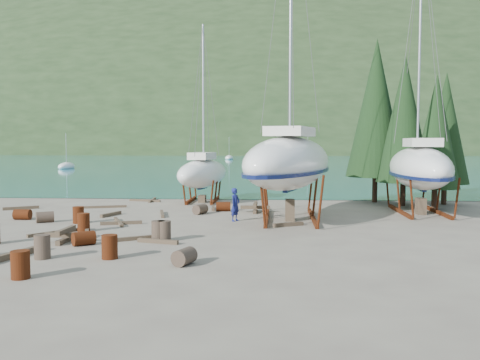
# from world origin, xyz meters

# --- Properties ---
(ground) EXTENTS (600.00, 600.00, 0.00)m
(ground) POSITION_xyz_m (0.00, 0.00, 0.00)
(ground) COLOR #675C51
(ground) RESTS_ON ground
(bay_water) EXTENTS (700.00, 700.00, 0.00)m
(bay_water) POSITION_xyz_m (0.00, 315.00, 0.01)
(bay_water) COLOR #19787F
(bay_water) RESTS_ON ground
(far_hill) EXTENTS (800.00, 360.00, 110.00)m
(far_hill) POSITION_xyz_m (0.00, 320.00, 0.00)
(far_hill) COLOR #1E3018
(far_hill) RESTS_ON ground
(far_house_left) EXTENTS (6.60, 5.60, 5.60)m
(far_house_left) POSITION_xyz_m (-60.00, 190.00, 2.92)
(far_house_left) COLOR beige
(far_house_left) RESTS_ON ground
(far_house_center) EXTENTS (6.60, 5.60, 5.60)m
(far_house_center) POSITION_xyz_m (-20.00, 190.00, 2.92)
(far_house_center) COLOR beige
(far_house_center) RESTS_ON ground
(far_house_right) EXTENTS (6.60, 5.60, 5.60)m
(far_house_right) POSITION_xyz_m (30.00, 190.00, 2.92)
(far_house_right) COLOR beige
(far_house_right) RESTS_ON ground
(cypress_near_right) EXTENTS (3.60, 3.60, 10.00)m
(cypress_near_right) POSITION_xyz_m (12.50, 12.00, 5.79)
(cypress_near_right) COLOR black
(cypress_near_right) RESTS_ON ground
(cypress_mid_right) EXTENTS (3.06, 3.06, 8.50)m
(cypress_mid_right) POSITION_xyz_m (14.00, 10.00, 4.92)
(cypress_mid_right) COLOR black
(cypress_mid_right) RESTS_ON ground
(cypress_back_left) EXTENTS (4.14, 4.14, 11.50)m
(cypress_back_left) POSITION_xyz_m (11.00, 14.00, 6.66)
(cypress_back_left) COLOR black
(cypress_back_left) RESTS_ON ground
(cypress_far_right) EXTENTS (3.24, 3.24, 9.00)m
(cypress_far_right) POSITION_xyz_m (15.50, 13.00, 5.21)
(cypress_far_right) COLOR black
(cypress_far_right) RESTS_ON ground
(moored_boat_left) EXTENTS (2.00, 5.00, 6.05)m
(moored_boat_left) POSITION_xyz_m (-30.00, 60.00, 0.39)
(moored_boat_left) COLOR white
(moored_boat_left) RESTS_ON ground
(moored_boat_mid) EXTENTS (2.00, 5.00, 6.05)m
(moored_boat_mid) POSITION_xyz_m (10.00, 80.00, 0.39)
(moored_boat_mid) COLOR white
(moored_boat_mid) RESTS_ON ground
(moored_boat_far) EXTENTS (2.00, 5.00, 6.05)m
(moored_boat_far) POSITION_xyz_m (-8.00, 110.00, 0.39)
(moored_boat_far) COLOR white
(moored_boat_far) RESTS_ON ground
(large_sailboat_near) EXTENTS (6.81, 12.99, 19.64)m
(large_sailboat_near) POSITION_xyz_m (4.77, 5.16, 3.16)
(large_sailboat_near) COLOR white
(large_sailboat_near) RESTS_ON ground
(large_sailboat_far) EXTENTS (3.82, 10.89, 16.94)m
(large_sailboat_far) POSITION_xyz_m (12.56, 8.23, 2.77)
(large_sailboat_far) COLOR white
(large_sailboat_far) RESTS_ON ground
(small_sailboat_shore) EXTENTS (3.98, 8.22, 12.60)m
(small_sailboat_shore) POSITION_xyz_m (-1.23, 13.47, 2.07)
(small_sailboat_shore) COLOR white
(small_sailboat_shore) RESTS_ON ground
(worker) EXTENTS (0.70, 0.78, 1.79)m
(worker) POSITION_xyz_m (1.82, 4.19, 0.90)
(worker) COLOR navy
(worker) RESTS_ON ground
(drum_1) EXTENTS (0.84, 1.02, 0.58)m
(drum_1) POSITION_xyz_m (0.87, -6.27, 0.29)
(drum_1) COLOR #2D2823
(drum_1) RESTS_ON ground
(drum_2) EXTENTS (0.88, 0.58, 0.58)m
(drum_2) POSITION_xyz_m (-9.89, 3.90, 0.29)
(drum_2) COLOR #5C270F
(drum_2) RESTS_ON ground
(drum_3) EXTENTS (0.58, 0.58, 0.88)m
(drum_3) POSITION_xyz_m (-3.90, -8.47, 0.44)
(drum_3) COLOR #5C270F
(drum_3) RESTS_ON ground
(drum_4) EXTENTS (0.95, 0.69, 0.58)m
(drum_4) POSITION_xyz_m (0.76, 8.29, 0.29)
(drum_4) COLOR #5C270F
(drum_4) RESTS_ON ground
(drum_5) EXTENTS (0.58, 0.58, 0.88)m
(drum_5) POSITION_xyz_m (-1.02, -1.90, 0.44)
(drum_5) COLOR #2D2823
(drum_5) RESTS_ON ground
(drum_8) EXTENTS (0.58, 0.58, 0.88)m
(drum_8) POSITION_xyz_m (-6.34, 2.84, 0.44)
(drum_8) COLOR #5C270F
(drum_8) RESTS_ON ground
(drum_10) EXTENTS (0.58, 0.58, 0.88)m
(drum_10) POSITION_xyz_m (-2.02, -5.47, 0.44)
(drum_10) COLOR #5C270F
(drum_10) RESTS_ON ground
(drum_11) EXTENTS (0.91, 1.05, 0.58)m
(drum_11) POSITION_xyz_m (-0.47, 6.87, 0.29)
(drum_11) COLOR #2D2823
(drum_11) RESTS_ON ground
(drum_12) EXTENTS (1.05, 1.00, 0.58)m
(drum_12) POSITION_xyz_m (-3.88, -3.04, 0.29)
(drum_12) COLOR #5C270F
(drum_12) RESTS_ON ground
(drum_14) EXTENTS (0.58, 0.58, 0.88)m
(drum_14) POSITION_xyz_m (-5.13, 0.32, 0.44)
(drum_14) COLOR #5C270F
(drum_14) RESTS_ON ground
(drum_15) EXTENTS (1.05, 0.95, 0.58)m
(drum_15) POSITION_xyz_m (-8.23, 3.01, 0.29)
(drum_15) COLOR #2D2823
(drum_15) RESTS_ON ground
(drum_16) EXTENTS (0.58, 0.58, 0.88)m
(drum_16) POSITION_xyz_m (-4.47, -5.64, 0.44)
(drum_16) COLOR #2D2823
(drum_16) RESTS_ON ground
(drum_17) EXTENTS (0.58, 0.58, 0.88)m
(drum_17) POSITION_xyz_m (-0.77, -1.89, 0.44)
(drum_17) COLOR #2D2823
(drum_17) RESTS_ON ground
(timber_0) EXTENTS (0.27, 2.49, 0.14)m
(timber_0) POSITION_xyz_m (-4.97, 13.71, 0.07)
(timber_0) COLOR brown
(timber_0) RESTS_ON ground
(timber_1) EXTENTS (1.58, 1.03, 0.19)m
(timber_1) POSITION_xyz_m (4.64, 2.56, 0.10)
(timber_1) COLOR brown
(timber_1) RESTS_ON ground
(timber_2) EXTENTS (1.92, 1.31, 0.19)m
(timber_2) POSITION_xyz_m (-12.15, 8.30, 0.09)
(timber_2) COLOR brown
(timber_2) RESTS_ON ground
(timber_3) EXTENTS (1.67, 2.09, 0.15)m
(timber_3) POSITION_xyz_m (-6.25, -0.53, 0.07)
(timber_3) COLOR brown
(timber_3) RESTS_ON ground
(timber_4) EXTENTS (2.08, 0.80, 0.17)m
(timber_4) POSITION_xyz_m (-3.98, 2.59, 0.09)
(timber_4) COLOR brown
(timber_4) RESTS_ON ground
(timber_5) EXTENTS (2.15, 1.45, 0.16)m
(timber_5) POSITION_xyz_m (-2.09, -1.75, 0.08)
(timber_5) COLOR brown
(timber_5) RESTS_ON ground
(timber_6) EXTENTS (0.42, 1.85, 0.19)m
(timber_6) POSITION_xyz_m (0.02, 9.18, 0.10)
(timber_6) COLOR brown
(timber_6) RESTS_ON ground
(timber_7) EXTENTS (1.85, 0.67, 0.17)m
(timber_7) POSITION_xyz_m (-0.93, -2.39, 0.09)
(timber_7) COLOR brown
(timber_7) RESTS_ON ground
(timber_8) EXTENTS (0.77, 1.77, 0.19)m
(timber_8) POSITION_xyz_m (-5.52, 5.73, 0.09)
(timber_8) COLOR brown
(timber_8) RESTS_ON ground
(timber_9) EXTENTS (2.42, 0.81, 0.15)m
(timber_9) POSITION_xyz_m (-5.42, 13.32, 0.08)
(timber_9) COLOR brown
(timber_9) RESTS_ON ground
(timber_10) EXTENTS (0.77, 2.47, 0.16)m
(timber_10) POSITION_xyz_m (-2.63, 6.26, 0.08)
(timber_10) COLOR brown
(timber_10) RESTS_ON ground
(timber_11) EXTENTS (1.29, 2.66, 0.15)m
(timber_11) POSITION_xyz_m (-4.23, 2.96, 0.08)
(timber_11) COLOR brown
(timber_11) RESTS_ON ground
(timber_12) EXTENTS (0.98, 2.27, 0.17)m
(timber_12) POSITION_xyz_m (-4.82, -0.11, 0.08)
(timber_12) COLOR brown
(timber_12) RESTS_ON ground
(timber_15) EXTENTS (2.75, 1.03, 0.15)m
(timber_15) POSITION_xyz_m (-7.12, 9.42, 0.07)
(timber_15) COLOR brown
(timber_15) RESTS_ON ground
(timber_16) EXTENTS (1.02, 3.01, 0.23)m
(timber_16) POSITION_xyz_m (-5.58, -5.58, 0.11)
(timber_16) COLOR brown
(timber_16) RESTS_ON ground
(timber_17) EXTENTS (1.10, 2.49, 0.16)m
(timber_17) POSITION_xyz_m (-10.70, 5.66, 0.08)
(timber_17) COLOR brown
(timber_17) RESTS_ON ground
(timber_pile_fore) EXTENTS (1.80, 1.80, 0.60)m
(timber_pile_fore) POSITION_xyz_m (-4.90, -2.38, 0.30)
(timber_pile_fore) COLOR brown
(timber_pile_fore) RESTS_ON ground
(timber_pile_aft) EXTENTS (1.80, 1.80, 0.60)m
(timber_pile_aft) POSITION_xyz_m (2.75, 7.95, 0.30)
(timber_pile_aft) COLOR brown
(timber_pile_aft) RESTS_ON ground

